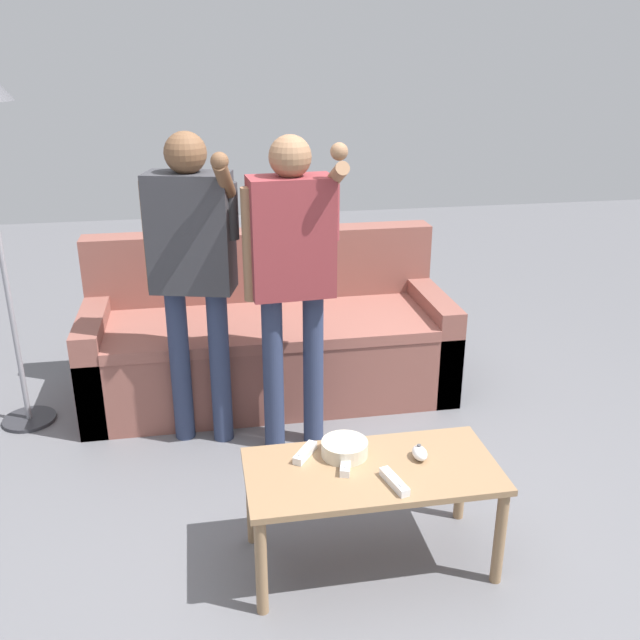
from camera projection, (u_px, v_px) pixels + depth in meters
name	position (u px, v px, depth m)	size (l,w,h in m)	color
ground_plane	(332.00, 522.00, 3.00)	(12.00, 12.00, 0.00)	slate
couch	(268.00, 340.00, 4.09)	(2.07, 0.83, 0.90)	brown
coffee_table	(372.00, 481.00, 2.65)	(0.96, 0.46, 0.43)	#997551
snack_bowl	(345.00, 448.00, 2.70)	(0.18, 0.18, 0.06)	beige
game_remote_nunchuk	(420.00, 453.00, 2.68)	(0.06, 0.09, 0.05)	white
player_left	(192.00, 257.00, 3.31)	(0.45, 0.41, 1.56)	#2D3856
player_center	(292.00, 261.00, 3.25)	(0.47, 0.29, 1.55)	#2D3856
game_remote_wand_near	(305.00, 453.00, 2.70)	(0.11, 0.14, 0.03)	white
game_remote_wand_far	(394.00, 482.00, 2.52)	(0.07, 0.17, 0.03)	white
game_remote_wand_spare	(346.00, 464.00, 2.63)	(0.08, 0.15, 0.03)	white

